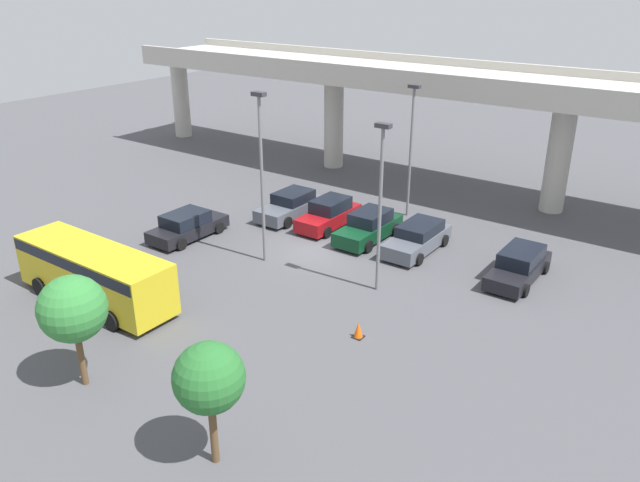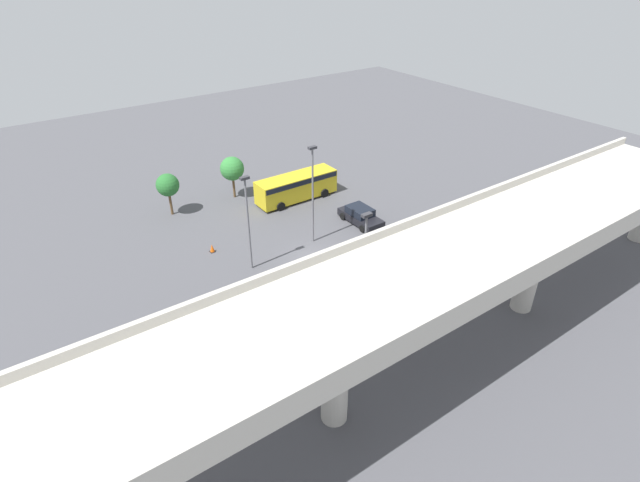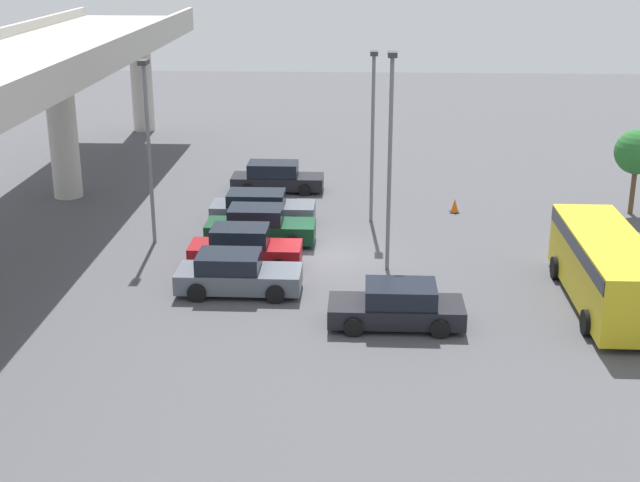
# 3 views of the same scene
# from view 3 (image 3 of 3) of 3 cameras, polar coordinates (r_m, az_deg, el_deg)

# --- Properties ---
(ground_plane) EXTENTS (107.11, 107.11, 0.00)m
(ground_plane) POSITION_cam_3_polar(r_m,az_deg,el_deg) (37.55, 0.42, -0.94)
(ground_plane) COLOR #4C4C51
(parked_car_0) EXTENTS (2.18, 4.67, 1.51)m
(parked_car_0) POSITION_cam_3_polar(r_m,az_deg,el_deg) (30.80, 4.98, -4.17)
(parked_car_0) COLOR black
(parked_car_0) RESTS_ON ground_plane
(parked_car_1) EXTENTS (2.16, 4.67, 1.56)m
(parked_car_1) POSITION_cam_3_polar(r_m,az_deg,el_deg) (33.60, -5.37, -2.13)
(parked_car_1) COLOR #515660
(parked_car_1) RESTS_ON ground_plane
(parked_car_2) EXTENTS (2.00, 4.52, 1.68)m
(parked_car_2) POSITION_cam_3_polar(r_m,az_deg,el_deg) (36.20, -4.89, -0.47)
(parked_car_2) COLOR maroon
(parked_car_2) RESTS_ON ground_plane
(parked_car_3) EXTENTS (2.07, 4.74, 1.65)m
(parked_car_3) POSITION_cam_3_polar(r_m,az_deg,el_deg) (38.91, -3.90, 0.93)
(parked_car_3) COLOR #0C381E
(parked_car_3) RESTS_ON ground_plane
(parked_car_4) EXTENTS (2.11, 4.82, 1.50)m
(parked_car_4) POSITION_cam_3_polar(r_m,az_deg,el_deg) (41.71, -3.77, 2.11)
(parked_car_4) COLOR #515660
(parked_car_4) RESTS_ON ground_plane
(parked_car_5) EXTENTS (2.03, 4.80, 1.53)m
(parked_car_5) POSITION_cam_3_polar(r_m,az_deg,el_deg) (47.05, -2.83, 4.08)
(parked_car_5) COLOR black
(parked_car_5) RESTS_ON ground_plane
(shuttle_bus) EXTENTS (8.44, 2.70, 2.58)m
(shuttle_bus) POSITION_cam_3_polar(r_m,az_deg,el_deg) (33.66, 17.87, -1.49)
(shuttle_bus) COLOR gold
(shuttle_bus) RESTS_ON ground_plane
(lamp_post_near_aisle) EXTENTS (0.70, 0.35, 7.94)m
(lamp_post_near_aisle) POSITION_cam_3_polar(r_m,az_deg,el_deg) (38.64, -10.94, 6.48)
(lamp_post_near_aisle) COLOR slate
(lamp_post_near_aisle) RESTS_ON ground_plane
(lamp_post_mid_lot) EXTENTS (0.70, 0.35, 7.93)m
(lamp_post_mid_lot) POSITION_cam_3_polar(r_m,az_deg,el_deg) (41.03, 3.40, 7.50)
(lamp_post_mid_lot) COLOR slate
(lamp_post_mid_lot) RESTS_ON ground_plane
(lamp_post_by_overpass) EXTENTS (0.70, 0.35, 8.68)m
(lamp_post_by_overpass) POSITION_cam_3_polar(r_m,az_deg,el_deg) (34.71, 4.51, 6.02)
(lamp_post_by_overpass) COLOR slate
(lamp_post_by_overpass) RESTS_ON ground_plane
(tree_front_centre) EXTENTS (2.15, 2.15, 4.14)m
(tree_front_centre) POSITION_cam_3_polar(r_m,az_deg,el_deg) (45.06, 19.64, 5.37)
(tree_front_centre) COLOR brown
(tree_front_centre) RESTS_ON ground_plane
(traffic_cone) EXTENTS (0.44, 0.44, 0.70)m
(traffic_cone) POSITION_cam_3_polar(r_m,az_deg,el_deg) (43.83, 8.62, 2.23)
(traffic_cone) COLOR black
(traffic_cone) RESTS_ON ground_plane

